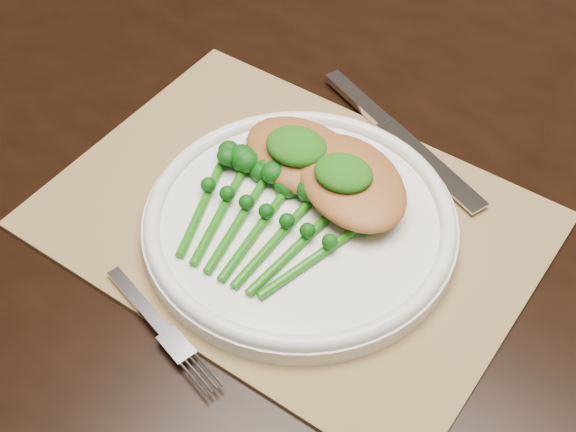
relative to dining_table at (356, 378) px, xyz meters
The scene contains 10 objects.
dining_table is the anchor object (origin of this frame).
placemat 0.39m from the dining_table, 121.19° to the right, with size 0.43×0.31×0.00m, color olive.
dinner_plate 0.40m from the dining_table, 112.03° to the right, with size 0.28×0.28×0.03m.
knife 0.39m from the dining_table, 110.97° to the left, with size 0.21×0.13×0.01m.
fork 0.46m from the dining_table, 107.94° to the right, with size 0.14×0.07×0.00m.
chicken_fillet_left 0.41m from the dining_table, 151.55° to the right, with size 0.13×0.09×0.03m, color #AB6731.
chicken_fillet_right 0.41m from the dining_table, 102.91° to the right, with size 0.13×0.09×0.03m, color #AB6731.
pesto_dollop_left 0.43m from the dining_table, 149.66° to the right, with size 0.06×0.05×0.02m, color #114D0B.
pesto_dollop_right 0.43m from the dining_table, 105.81° to the right, with size 0.05×0.04×0.02m, color #114D0B.
broccolini_bundle 0.42m from the dining_table, 116.21° to the right, with size 0.14×0.16×0.04m.
Camera 1 is at (0.09, -0.47, 1.30)m, focal length 50.00 mm.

